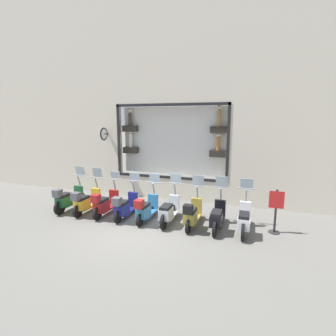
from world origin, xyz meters
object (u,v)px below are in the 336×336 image
object	(u,v)px
scooter_red_6	(105,204)
scooter_green_8	(68,199)
shop_sign_post	(276,210)
scooter_navy_5	(124,206)
scooter_white_0	(244,220)
scooter_olive_2	(192,214)
scooter_teal_4	(146,209)
scooter_yellow_7	(86,202)
scooter_black_1	(217,217)
scooter_silver_3	(169,211)

from	to	relation	value
scooter_red_6	scooter_green_8	xyz separation A→B (m)	(0.01, 1.69, 0.02)
scooter_green_8	shop_sign_post	xyz separation A→B (m)	(0.40, -7.70, 0.27)
scooter_navy_5	scooter_red_6	xyz separation A→B (m)	(0.01, 0.84, 0.01)
shop_sign_post	scooter_white_0	bearing A→B (deg)	110.13
scooter_olive_2	scooter_teal_4	distance (m)	1.69
scooter_white_0	scooter_green_8	world-z (taller)	scooter_green_8
scooter_yellow_7	shop_sign_post	distance (m)	6.87
scooter_olive_2	scooter_navy_5	distance (m)	2.53
scooter_white_0	scooter_navy_5	bearing A→B (deg)	91.01
scooter_red_6	scooter_yellow_7	size ratio (longest dim) A/B	1.00
scooter_white_0	scooter_teal_4	distance (m)	3.38
scooter_yellow_7	shop_sign_post	bearing A→B (deg)	-86.56
scooter_black_1	scooter_navy_5	xyz separation A→B (m)	(-0.07, 3.38, 0.02)
scooter_white_0	shop_sign_post	distance (m)	1.05
scooter_white_0	scooter_navy_5	distance (m)	4.22
scooter_teal_4	scooter_green_8	distance (m)	3.38
scooter_teal_4	scooter_yellow_7	xyz separation A→B (m)	(0.01, 2.53, 0.01)
scooter_white_0	scooter_yellow_7	size ratio (longest dim) A/B	1.01
scooter_white_0	scooter_red_6	distance (m)	5.07
scooter_silver_3	shop_sign_post	size ratio (longest dim) A/B	1.26
scooter_silver_3	scooter_navy_5	world-z (taller)	scooter_silver_3
scooter_red_6	shop_sign_post	bearing A→B (deg)	-86.07
scooter_black_1	scooter_yellow_7	world-z (taller)	scooter_yellow_7
scooter_olive_2	scooter_red_6	distance (m)	3.38
scooter_teal_4	scooter_green_8	size ratio (longest dim) A/B	0.99
scooter_silver_3	scooter_white_0	bearing A→B (deg)	-89.97
scooter_silver_3	scooter_green_8	size ratio (longest dim) A/B	1.00
scooter_yellow_7	scooter_navy_5	bearing A→B (deg)	-90.22
scooter_black_1	scooter_white_0	bearing A→B (deg)	-89.76
scooter_olive_2	scooter_navy_5	bearing A→B (deg)	90.07
scooter_black_1	scooter_silver_3	distance (m)	1.69
scooter_yellow_7	scooter_olive_2	bearing A→B (deg)	-90.05
scooter_teal_4	scooter_white_0	bearing A→B (deg)	-88.73
scooter_teal_4	scooter_navy_5	bearing A→B (deg)	89.96
scooter_silver_3	scooter_red_6	distance (m)	2.54
scooter_teal_4	scooter_navy_5	distance (m)	0.84
scooter_white_0	scooter_silver_3	size ratio (longest dim) A/B	1.00
scooter_red_6	shop_sign_post	size ratio (longest dim) A/B	1.25
scooter_olive_2	shop_sign_post	xyz separation A→B (m)	(0.42, -2.63, 0.30)
scooter_silver_3	scooter_red_6	size ratio (longest dim) A/B	1.01
scooter_black_1	scooter_red_6	xyz separation A→B (m)	(-0.07, 4.22, 0.03)
scooter_olive_2	shop_sign_post	distance (m)	2.68
scooter_red_6	scooter_green_8	world-z (taller)	scooter_green_8
scooter_olive_2	scooter_teal_4	bearing A→B (deg)	90.12
scooter_navy_5	scooter_red_6	world-z (taller)	scooter_red_6
scooter_yellow_7	scooter_black_1	bearing A→B (deg)	-89.27
scooter_navy_5	scooter_green_8	world-z (taller)	scooter_green_8
scooter_olive_2	shop_sign_post	world-z (taller)	scooter_olive_2
scooter_silver_3	scooter_green_8	world-z (taller)	scooter_green_8
scooter_olive_2	scooter_red_6	xyz separation A→B (m)	(0.00, 3.38, 0.01)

